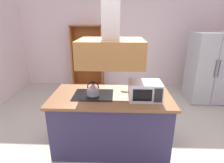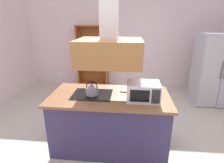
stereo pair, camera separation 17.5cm
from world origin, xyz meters
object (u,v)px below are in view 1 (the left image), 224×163
object	(u,v)px
cutting_board	(132,89)
microwave	(145,91)
refrigerator	(209,68)
dish_cabinet	(88,60)
wine_glass_on_counter	(156,82)
kettle	(93,89)

from	to	relation	value
cutting_board	microwave	world-z (taller)	microwave
refrigerator	dish_cabinet	size ratio (longest dim) A/B	0.93
dish_cabinet	microwave	bearing A→B (deg)	-65.82
microwave	wine_glass_on_counter	xyz separation A→B (m)	(0.21, 0.31, 0.02)
refrigerator	cutting_board	size ratio (longest dim) A/B	5.01
kettle	cutting_board	world-z (taller)	kettle
cutting_board	wine_glass_on_counter	bearing A→B (deg)	-5.62
wine_glass_on_counter	dish_cabinet	bearing A→B (deg)	120.14
refrigerator	microwave	bearing A→B (deg)	-132.62
cutting_board	refrigerator	bearing A→B (deg)	39.86
dish_cabinet	wine_glass_on_counter	bearing A→B (deg)	-59.86
kettle	cutting_board	xyz separation A→B (m)	(0.61, 0.23, -0.08)
dish_cabinet	wine_glass_on_counter	distance (m)	3.04
kettle	cutting_board	bearing A→B (deg)	20.45
kettle	wine_glass_on_counter	bearing A→B (deg)	11.28
refrigerator	kettle	distance (m)	3.23
cutting_board	microwave	bearing A→B (deg)	-66.47
microwave	refrigerator	bearing A→B (deg)	47.38
cutting_board	kettle	bearing A→B (deg)	-159.55
cutting_board	wine_glass_on_counter	world-z (taller)	wine_glass_on_counter
refrigerator	wine_glass_on_counter	bearing A→B (deg)	-133.93
cutting_board	wine_glass_on_counter	xyz separation A→B (m)	(0.36, -0.04, 0.14)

